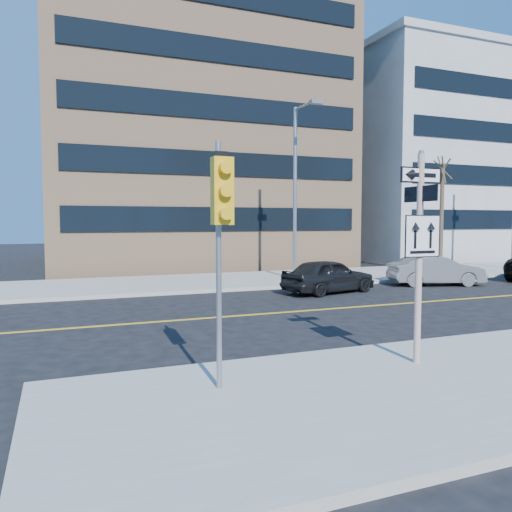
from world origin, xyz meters
name	(u,v)px	position (x,y,z in m)	size (l,w,h in m)	color
ground	(347,341)	(0.00, 0.00, 0.00)	(120.00, 120.00, 0.00)	black
far_sidewalk	(498,268)	(18.00, 12.00, 0.07)	(66.00, 6.00, 0.15)	#9B9991
sign_pole	(420,245)	(0.00, -2.51, 2.44)	(0.92, 0.92, 4.06)	white
traffic_signal	(222,212)	(-4.00, -2.66, 3.03)	(0.32, 0.45, 4.00)	gray
parked_car_a	(329,276)	(3.70, 7.28, 0.69)	(4.05, 1.63, 1.38)	black
parked_car_b	(436,270)	(9.37, 7.55, 0.68)	(4.13, 1.44, 1.36)	slate
streetlight_a	(297,181)	(4.00, 10.76, 4.76)	(0.55, 2.25, 8.00)	gray
street_tree_west	(443,172)	(13.00, 11.30, 5.52)	(1.80, 1.80, 6.35)	#3E3225
building_brick	(182,135)	(2.00, 25.00, 9.00)	(18.00, 18.00, 18.00)	tan
building_grey_mid	(438,167)	(24.00, 24.00, 7.50)	(20.00, 16.00, 15.00)	#A0A3A5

